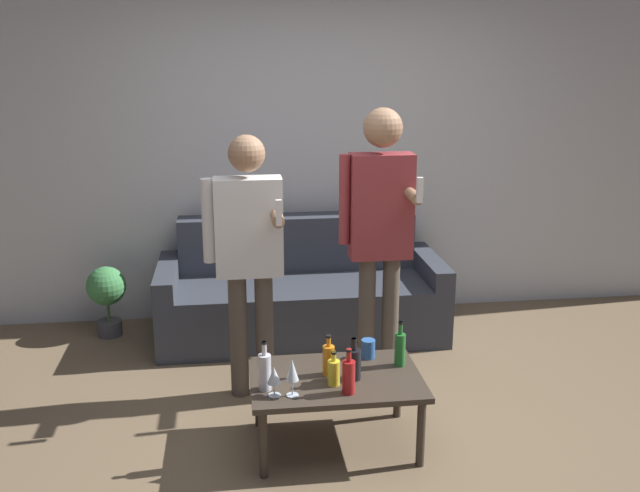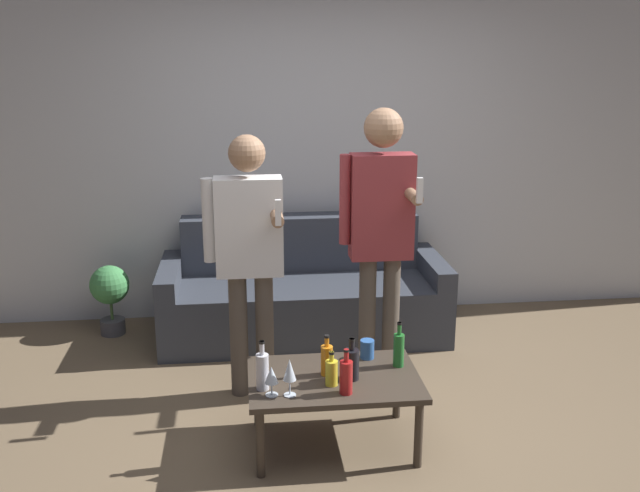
# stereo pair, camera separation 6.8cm
# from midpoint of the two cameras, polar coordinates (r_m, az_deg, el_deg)

# --- Properties ---
(ground_plane) EXTENTS (16.00, 16.00, 0.00)m
(ground_plane) POSITION_cam_midpoint_polar(r_m,az_deg,el_deg) (3.97, 2.74, -15.54)
(ground_plane) COLOR #756047
(wall_back) EXTENTS (8.00, 0.06, 2.70)m
(wall_back) POSITION_cam_midpoint_polar(r_m,az_deg,el_deg) (5.45, -0.83, 8.31)
(wall_back) COLOR silver
(wall_back) RESTS_ON ground_plane
(couch) EXTENTS (2.04, 0.82, 0.83)m
(couch) POSITION_cam_midpoint_polar(r_m,az_deg,el_deg) (5.24, -1.93, -3.86)
(couch) COLOR #383D47
(couch) RESTS_ON ground_plane
(coffee_table) EXTENTS (0.89, 0.60, 0.40)m
(coffee_table) POSITION_cam_midpoint_polar(r_m,az_deg,el_deg) (3.79, 0.75, -11.01)
(coffee_table) COLOR #3D3328
(coffee_table) RESTS_ON ground_plane
(bottle_orange) EXTENTS (0.08, 0.08, 0.22)m
(bottle_orange) POSITION_cam_midpoint_polar(r_m,az_deg,el_deg) (3.72, 2.15, -9.34)
(bottle_orange) COLOR black
(bottle_orange) RESTS_ON coffee_table
(bottle_green) EXTENTS (0.06, 0.06, 0.25)m
(bottle_green) POSITION_cam_midpoint_polar(r_m,az_deg,el_deg) (3.87, 5.90, -8.15)
(bottle_green) COLOR #23752D
(bottle_green) RESTS_ON coffee_table
(bottle_dark) EXTENTS (0.06, 0.06, 0.22)m
(bottle_dark) POSITION_cam_midpoint_polar(r_m,az_deg,el_deg) (3.76, 0.16, -9.04)
(bottle_dark) COLOR orange
(bottle_dark) RESTS_ON coffee_table
(bottle_yellow) EXTENTS (0.06, 0.06, 0.26)m
(bottle_yellow) POSITION_cam_midpoint_polar(r_m,az_deg,el_deg) (3.61, -4.99, -9.92)
(bottle_yellow) COLOR silver
(bottle_yellow) RESTS_ON coffee_table
(bottle_red) EXTENTS (0.06, 0.06, 0.18)m
(bottle_red) POSITION_cam_midpoint_polar(r_m,az_deg,el_deg) (3.66, 0.56, -10.02)
(bottle_red) COLOR yellow
(bottle_red) RESTS_ON coffee_table
(bottle_clear) EXTENTS (0.07, 0.07, 0.24)m
(bottle_clear) POSITION_cam_midpoint_polar(r_m,az_deg,el_deg) (3.57, 1.75, -10.34)
(bottle_clear) COLOR #B21E1E
(bottle_clear) RESTS_ON coffee_table
(wine_glass_near) EXTENTS (0.07, 0.07, 0.15)m
(wine_glass_near) POSITION_cam_midpoint_polar(r_m,az_deg,el_deg) (3.55, -4.26, -10.35)
(wine_glass_near) COLOR silver
(wine_glass_near) RESTS_ON coffee_table
(wine_glass_far) EXTENTS (0.06, 0.06, 0.19)m
(wine_glass_far) POSITION_cam_midpoint_polar(r_m,az_deg,el_deg) (3.53, -2.80, -9.96)
(wine_glass_far) COLOR silver
(wine_glass_far) RESTS_ON coffee_table
(cup_on_table) EXTENTS (0.08, 0.08, 0.11)m
(cup_on_table) POSITION_cam_midpoint_polar(r_m,az_deg,el_deg) (3.97, 3.37, -8.21)
(cup_on_table) COLOR #3366B2
(cup_on_table) RESTS_ON coffee_table
(person_standing_left) EXTENTS (0.46, 0.41, 1.58)m
(person_standing_left) POSITION_cam_midpoint_polar(r_m,az_deg,el_deg) (4.15, -6.23, -0.02)
(person_standing_left) COLOR brown
(person_standing_left) RESTS_ON ground_plane
(person_standing_right) EXTENTS (0.44, 0.43, 1.72)m
(person_standing_right) POSITION_cam_midpoint_polar(r_m,az_deg,el_deg) (4.23, 4.36, 1.82)
(person_standing_right) COLOR brown
(person_standing_right) RESTS_ON ground_plane
(potted_plant) EXTENTS (0.28, 0.28, 0.52)m
(potted_plant) POSITION_cam_midpoint_polar(r_m,az_deg,el_deg) (5.41, -17.05, -3.52)
(potted_plant) COLOR #4C4C51
(potted_plant) RESTS_ON ground_plane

